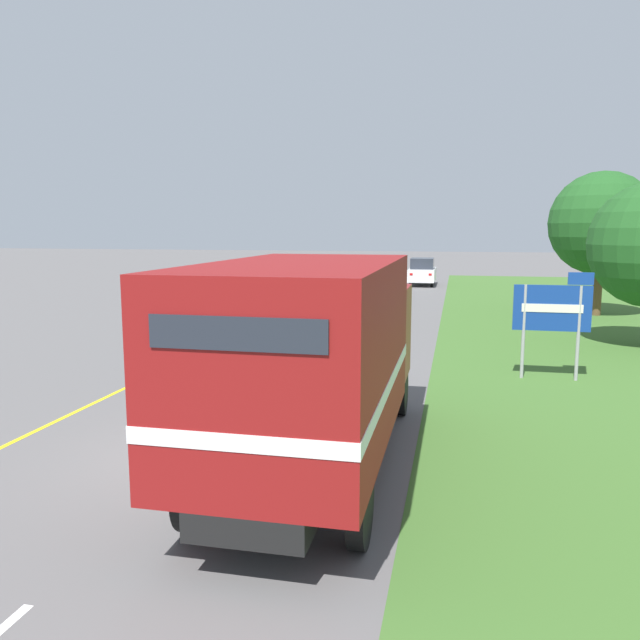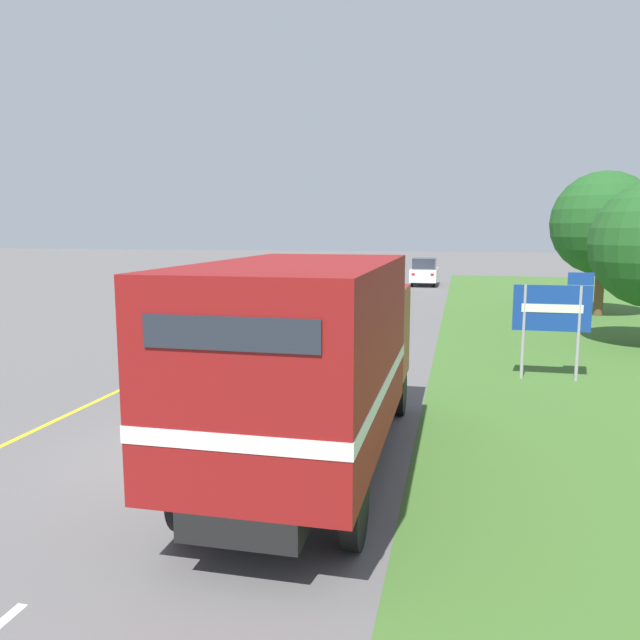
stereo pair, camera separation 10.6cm
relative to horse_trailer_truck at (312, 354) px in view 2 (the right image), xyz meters
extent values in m
plane|color=#5B5959|center=(-2.13, 0.27, -1.95)|extent=(200.00, 200.00, 0.00)
cube|color=yellow|center=(-5.83, 15.02, -1.95)|extent=(0.12, 59.21, 0.01)
cube|color=white|center=(-2.13, 0.99, -1.95)|extent=(0.12, 2.60, 0.01)
cube|color=white|center=(-2.13, 7.59, -1.95)|extent=(0.12, 2.60, 0.01)
cube|color=white|center=(-2.13, 14.19, -1.95)|extent=(0.12, 2.60, 0.01)
cube|color=white|center=(-2.13, 20.79, -1.95)|extent=(0.12, 2.60, 0.01)
cube|color=white|center=(-2.13, 27.39, -1.95)|extent=(0.12, 2.60, 0.01)
cylinder|color=black|center=(-1.11, 3.45, -1.45)|extent=(0.22, 1.00, 1.00)
cylinder|color=black|center=(1.11, 3.45, -1.45)|extent=(0.22, 1.00, 1.00)
cylinder|color=black|center=(-1.11, -2.34, -1.45)|extent=(0.22, 1.00, 1.00)
cylinder|color=black|center=(1.11, -2.34, -1.45)|extent=(0.22, 1.00, 1.00)
cube|color=black|center=(0.00, 0.27, -1.27)|extent=(1.42, 7.74, 0.36)
cube|color=maroon|center=(0.00, -0.78, 0.22)|extent=(2.59, 5.64, 2.62)
cube|color=white|center=(0.00, -0.78, -0.24)|extent=(2.61, 5.66, 0.20)
cube|color=#232833|center=(0.00, -3.62, 0.94)|extent=(1.94, 0.03, 0.36)
cube|color=maroon|center=(0.00, 3.09, -0.14)|extent=(2.49, 2.10, 1.90)
cube|color=#283342|center=(0.00, 4.15, 0.10)|extent=(2.20, 0.03, 0.85)
cylinder|color=black|center=(-4.47, 18.54, -1.62)|extent=(0.16, 0.66, 0.66)
cylinder|color=black|center=(-3.00, 18.54, -1.62)|extent=(0.16, 0.66, 0.66)
cylinder|color=black|center=(-4.47, 15.81, -1.62)|extent=(0.16, 0.66, 0.66)
cylinder|color=black|center=(-3.00, 15.81, -1.62)|extent=(0.16, 0.66, 0.66)
cube|color=white|center=(-3.74, 17.17, -1.19)|extent=(1.80, 4.39, 0.86)
cube|color=#282D38|center=(-3.74, 17.00, -0.40)|extent=(1.55, 2.42, 0.73)
cube|color=red|center=(-4.37, 14.97, -1.04)|extent=(0.20, 0.03, 0.14)
cube|color=red|center=(-3.11, 14.97, -1.04)|extent=(0.20, 0.03, 0.14)
cylinder|color=black|center=(-0.92, 35.85, -1.62)|extent=(0.16, 0.66, 0.66)
cylinder|color=black|center=(0.56, 35.85, -1.62)|extent=(0.16, 0.66, 0.66)
cylinder|color=black|center=(-0.92, 33.39, -1.62)|extent=(0.16, 0.66, 0.66)
cylinder|color=black|center=(0.56, 33.39, -1.62)|extent=(0.16, 0.66, 0.66)
cube|color=white|center=(-0.18, 34.62, -1.19)|extent=(1.80, 3.97, 0.86)
cube|color=#282D38|center=(-0.18, 34.47, -0.39)|extent=(1.55, 2.18, 0.73)
cube|color=red|center=(-0.81, 32.63, -1.04)|extent=(0.20, 0.03, 0.14)
cube|color=red|center=(0.45, 32.63, -1.04)|extent=(0.20, 0.03, 0.14)
cylinder|color=#9E9EA3|center=(3.97, 7.45, -0.70)|extent=(0.09, 0.09, 2.50)
cylinder|color=#9E9EA3|center=(5.34, 7.45, -0.70)|extent=(0.09, 0.09, 2.50)
cube|color=navy|center=(4.65, 7.45, -0.05)|extent=(1.95, 0.06, 1.20)
cube|color=navy|center=(5.32, 7.45, 0.73)|extent=(0.62, 0.06, 0.32)
cube|color=silver|center=(4.65, 7.41, -0.05)|extent=(1.52, 0.02, 0.22)
cylinder|color=brown|center=(8.51, 20.89, -0.79)|extent=(0.41, 0.41, 2.33)
sphere|color=#1E511E|center=(8.51, 20.89, 2.24)|extent=(4.65, 4.65, 4.65)
camera|label=1|loc=(2.20, -9.60, 2.01)|focal=35.00mm
camera|label=2|loc=(2.30, -9.58, 2.01)|focal=35.00mm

